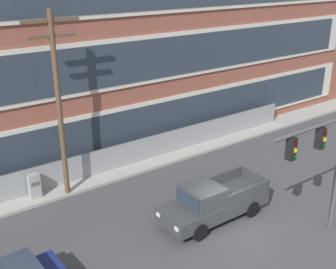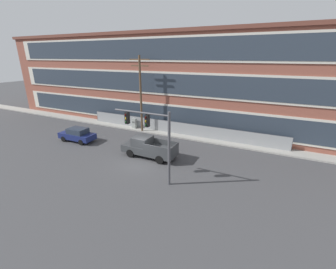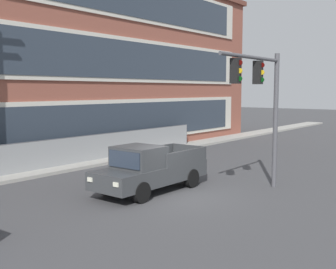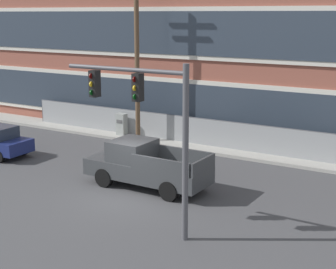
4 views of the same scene
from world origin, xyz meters
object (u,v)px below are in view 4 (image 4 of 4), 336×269
object	(u,v)px
pickup_truck_dark_grey	(145,166)
electrical_cabinet	(122,126)
traffic_signal_mast	(149,114)
utility_pole_near_corner	(137,50)

from	to	relation	value
pickup_truck_dark_grey	electrical_cabinet	world-z (taller)	pickup_truck_dark_grey
traffic_signal_mast	electrical_cabinet	xyz separation A→B (m)	(-8.72, 10.30, -3.29)
utility_pole_near_corner	traffic_signal_mast	bearing A→B (deg)	-53.63
pickup_truck_dark_grey	utility_pole_near_corner	distance (m)	8.75
utility_pole_near_corner	electrical_cabinet	world-z (taller)	utility_pole_near_corner
traffic_signal_mast	pickup_truck_dark_grey	size ratio (longest dim) A/B	1.05
utility_pole_near_corner	electrical_cabinet	size ratio (longest dim) A/B	6.53
utility_pole_near_corner	electrical_cabinet	bearing A→B (deg)	161.23
pickup_truck_dark_grey	utility_pole_near_corner	xyz separation A→B (m)	(-4.57, 6.12, 4.28)
traffic_signal_mast	electrical_cabinet	distance (m)	13.89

